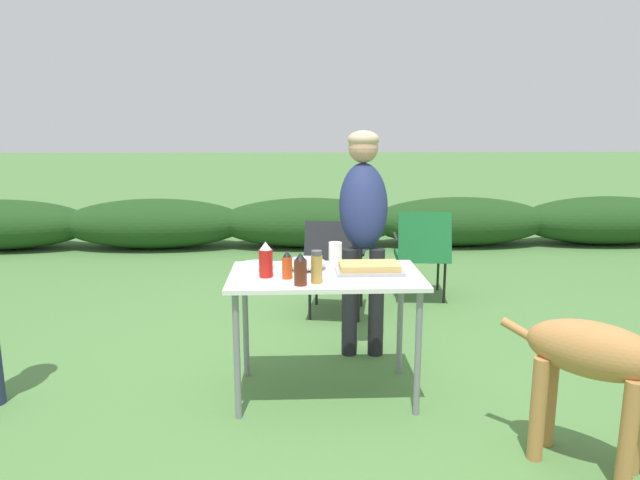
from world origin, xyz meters
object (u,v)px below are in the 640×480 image
paper_cup_stack (335,253)px  camp_chair_near_hedge (335,263)px  folding_table (326,287)px  mixing_bowl (305,263)px  hot_sauce_bottle (287,265)px  standing_person_in_navy_coat (363,215)px  food_tray (369,268)px  camp_chair_green_behind_table (422,250)px  plate_stack (256,266)px  spice_jar (317,267)px  ketchup_bottle (266,260)px  dog (605,362)px  bbq_sauce_bottle (300,270)px

paper_cup_stack → camp_chair_near_hedge: size_ratio=0.17×
folding_table → mixing_bowl: mixing_bowl is taller
hot_sauce_bottle → standing_person_in_navy_coat: 0.96m
food_tray → camp_chair_green_behind_table: size_ratio=0.47×
plate_stack → spice_jar: bearing=-45.3°
ketchup_bottle → plate_stack: bearing=107.6°
spice_jar → food_tray: bearing=33.6°
camp_chair_green_behind_table → camp_chair_near_hedge: 0.93m
plate_stack → mixing_bowl: mixing_bowl is taller
plate_stack → dog: (1.62, -0.98, -0.21)m
folding_table → bbq_sauce_bottle: 0.31m
paper_cup_stack → camp_chair_green_behind_table: bearing=60.9°
hot_sauce_bottle → ketchup_bottle: bearing=161.6°
hot_sauce_bottle → folding_table: bearing=22.6°
hot_sauce_bottle → camp_chair_green_behind_table: 2.29m
folding_table → plate_stack: 0.45m
dog → camp_chair_near_hedge: bearing=-113.1°
spice_jar → bbq_sauce_bottle: spice_jar is taller
ketchup_bottle → camp_chair_near_hedge: 1.56m
dog → camp_chair_green_behind_table: 2.66m
hot_sauce_bottle → dog: (1.43, -0.73, -0.28)m
plate_stack → camp_chair_green_behind_table: camp_chair_green_behind_table is taller
plate_stack → camp_chair_near_hedge: camp_chair_near_hedge is taller
standing_person_in_navy_coat → camp_chair_near_hedge: bearing=105.5°
standing_person_in_navy_coat → camp_chair_near_hedge: 0.86m
spice_jar → ketchup_bottle: ketchup_bottle is taller
paper_cup_stack → hot_sauce_bottle: (-0.29, -0.31, 0.01)m
folding_table → paper_cup_stack: (0.07, 0.22, 0.15)m
paper_cup_stack → ketchup_bottle: size_ratio=0.69×
folding_table → plate_stack: plate_stack is taller
hot_sauce_bottle → camp_chair_near_hedge: bearing=75.9°
food_tray → spice_jar: 0.38m
standing_person_in_navy_coat → camp_chair_green_behind_table: 1.41m
standing_person_in_navy_coat → folding_table: bearing=-109.3°
folding_table → camp_chair_near_hedge: size_ratio=1.32×
mixing_bowl → camp_chair_green_behind_table: bearing=57.7°
plate_stack → spice_jar: (0.35, -0.35, 0.08)m
food_tray → plate_stack: 0.67m
camp_chair_near_hedge → food_tray: bearing=-75.9°
folding_table → plate_stack: size_ratio=4.82×
folding_table → camp_chair_near_hedge: 1.40m
ketchup_bottle → standing_person_in_navy_coat: 0.99m
food_tray → standing_person_in_navy_coat: standing_person_in_navy_coat is taller
camp_chair_green_behind_table → camp_chair_near_hedge: bearing=-145.2°
spice_jar → camp_chair_near_hedge: (0.21, 1.57, -0.36)m
food_tray → paper_cup_stack: paper_cup_stack is taller
mixing_bowl → ketchup_bottle: 0.29m
folding_table → camp_chair_near_hedge: camp_chair_near_hedge is taller
paper_cup_stack → ketchup_bottle: (-0.41, -0.27, 0.03)m
paper_cup_stack → camp_chair_near_hedge: (0.08, 1.16, -0.34)m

